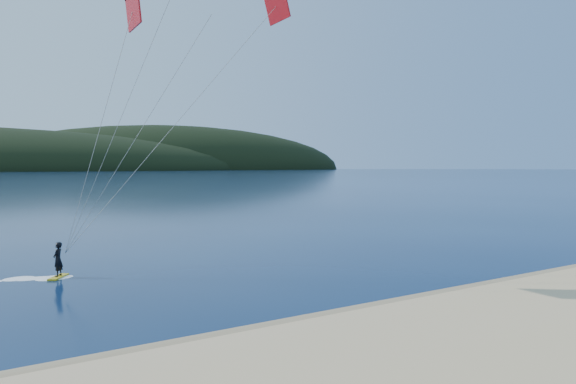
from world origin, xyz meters
The scene contains 3 objects.
ground centered at (0.00, 0.00, 0.00)m, with size 1800.00×1800.00×0.00m, color #071837.
wet_sand centered at (0.00, 4.50, 0.05)m, with size 220.00×2.50×0.10m.
kitesurfer_near centered at (1.17, 14.06, 14.06)m, with size 22.53×8.32×17.47m.
Camera 1 is at (-9.25, -11.45, 6.32)m, focal length 31.15 mm.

